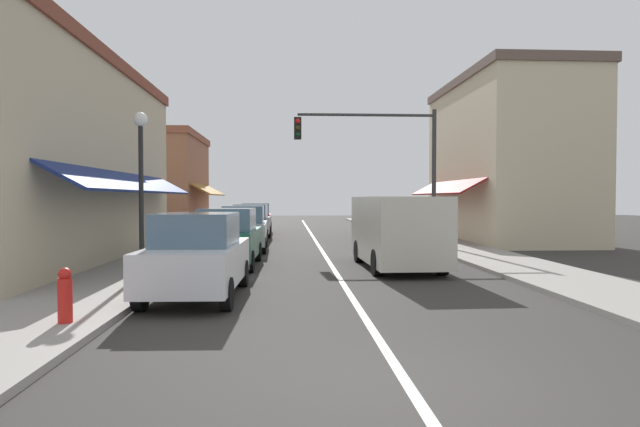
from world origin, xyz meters
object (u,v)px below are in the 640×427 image
object	(u,v)px
parked_car_far_left	(251,223)
van_in_lane	(396,229)
parked_car_second_left	(228,238)
traffic_signal_mast_arm	(385,152)
fire_hydrant	(65,295)
parked_car_distant_left	(256,219)
parked_car_third_left	(244,229)
parked_car_nearest_left	(198,256)
street_lamp_left_near	(141,165)

from	to	relation	value
parked_car_far_left	van_in_lane	distance (m)	11.82
parked_car_second_left	van_in_lane	distance (m)	5.07
traffic_signal_mast_arm	fire_hydrant	world-z (taller)	traffic_signal_mast_arm
parked_car_distant_left	parked_car_third_left	bearing A→B (deg)	-90.24
parked_car_far_left	fire_hydrant	world-z (taller)	parked_car_far_left
parked_car_second_left	parked_car_distant_left	bearing A→B (deg)	91.64
parked_car_distant_left	parked_car_far_left	bearing A→B (deg)	-90.28
van_in_lane	fire_hydrant	size ratio (longest dim) A/B	6.01
parked_car_nearest_left	parked_car_far_left	xyz separation A→B (m)	(0.07, 15.17, 0.00)
parked_car_second_left	parked_car_third_left	xyz separation A→B (m)	(0.08, 4.87, 0.00)
parked_car_nearest_left	street_lamp_left_near	distance (m)	3.86
parked_car_nearest_left	parked_car_second_left	world-z (taller)	same
parked_car_nearest_left	parked_car_distant_left	bearing A→B (deg)	91.68
parked_car_distant_left	fire_hydrant	xyz separation A→B (m)	(-1.62, -22.97, -0.33)
parked_car_nearest_left	fire_hydrant	distance (m)	3.14
parked_car_third_left	parked_car_distant_left	world-z (taller)	same
parked_car_third_left	parked_car_distant_left	size ratio (longest dim) A/B	1.00
parked_car_second_left	fire_hydrant	distance (m)	7.96
van_in_lane	parked_car_second_left	bearing A→B (deg)	171.24
parked_car_third_left	street_lamp_left_near	bearing A→B (deg)	-106.52
parked_car_nearest_left	van_in_lane	distance (m)	6.78
parked_car_far_left	parked_car_second_left	bearing A→B (deg)	-89.01
parked_car_third_left	parked_car_distant_left	xyz separation A→B (m)	(-0.14, 10.32, 0.00)
traffic_signal_mast_arm	street_lamp_left_near	size ratio (longest dim) A/B	1.40
parked_car_distant_left	van_in_lane	bearing A→B (deg)	-73.23
parked_car_nearest_left	parked_car_third_left	bearing A→B (deg)	90.83
parked_car_distant_left	street_lamp_left_near	bearing A→B (deg)	-97.10
van_in_lane	parked_car_third_left	bearing A→B (deg)	130.33
parked_car_nearest_left	parked_car_second_left	xyz separation A→B (m)	(0.07, 5.10, 0.00)
parked_car_far_left	street_lamp_left_near	distance (m)	12.79
parked_car_third_left	parked_car_far_left	world-z (taller)	same
traffic_signal_mast_arm	street_lamp_left_near	world-z (taller)	traffic_signal_mast_arm
parked_car_nearest_left	parked_car_second_left	bearing A→B (deg)	90.94
van_in_lane	street_lamp_left_near	bearing A→B (deg)	-167.25
van_in_lane	fire_hydrant	distance (m)	9.82
parked_car_far_left	fire_hydrant	distance (m)	17.92
parked_car_third_left	parked_car_nearest_left	bearing A→B (deg)	-91.92
parked_car_third_left	van_in_lane	xyz separation A→B (m)	(4.94, -5.50, 0.27)
parked_car_far_left	street_lamp_left_near	xyz separation A→B (m)	(-1.94, -12.48, 2.04)
parked_car_nearest_left	traffic_signal_mast_arm	size ratio (longest dim) A/B	0.69
fire_hydrant	parked_car_distant_left	bearing A→B (deg)	85.95
parked_car_third_left	van_in_lane	bearing A→B (deg)	-49.14
van_in_lane	parked_car_nearest_left	bearing A→B (deg)	-140.28
parked_car_second_left	traffic_signal_mast_arm	size ratio (longest dim) A/B	0.69
parked_car_nearest_left	traffic_signal_mast_arm	distance (m)	12.87
parked_car_distant_left	parked_car_nearest_left	bearing A→B (deg)	-91.06
parked_car_distant_left	traffic_signal_mast_arm	xyz separation A→B (m)	(5.93, -9.31, 3.13)
street_lamp_left_near	fire_hydrant	world-z (taller)	street_lamp_left_near
parked_car_second_left	street_lamp_left_near	xyz separation A→B (m)	(-1.93, -2.41, 2.04)
parked_car_nearest_left	traffic_signal_mast_arm	bearing A→B (deg)	63.32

